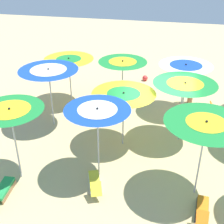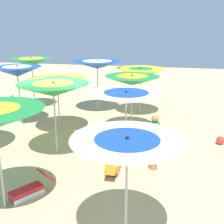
{
  "view_description": "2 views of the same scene",
  "coord_description": "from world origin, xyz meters",
  "px_view_note": "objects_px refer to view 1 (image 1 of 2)",
  "views": [
    {
      "loc": [
        9.84,
        0.41,
        6.7
      ],
      "look_at": [
        -0.31,
        -1.7,
        0.89
      ],
      "focal_mm": 49.49,
      "sensor_mm": 36.0,
      "label": 1
    },
    {
      "loc": [
        -3.95,
        9.36,
        4.14
      ],
      "look_at": [
        -1.85,
        -0.5,
        1.1
      ],
      "focal_mm": 47.71,
      "sensor_mm": 36.0,
      "label": 2
    }
  ],
  "objects_px": {
    "beach_umbrella_6": "(185,89)",
    "lounger_1": "(202,210)",
    "lounger_3": "(95,182)",
    "beach_umbrella_8": "(69,63)",
    "beach_umbrella_4": "(49,74)",
    "beach_umbrella_5": "(124,98)",
    "lounger_2": "(200,111)",
    "beach_umbrella_9": "(123,65)",
    "beach_umbrella_0": "(10,115)",
    "beach_umbrella_10": "(186,69)",
    "beach_umbrella_1": "(98,115)",
    "beach_ball": "(145,78)",
    "beach_umbrella_2": "(206,128)",
    "beachgoer_0": "(192,86)",
    "lounger_4": "(2,191)"
  },
  "relations": [
    {
      "from": "beach_umbrella_10",
      "to": "beach_ball",
      "type": "relative_size",
      "value": 7.62
    },
    {
      "from": "beach_umbrella_8",
      "to": "beach_umbrella_0",
      "type": "bearing_deg",
      "value": 0.62
    },
    {
      "from": "beach_umbrella_10",
      "to": "lounger_2",
      "type": "height_order",
      "value": "beach_umbrella_10"
    },
    {
      "from": "beachgoer_0",
      "to": "lounger_1",
      "type": "bearing_deg",
      "value": -12.68
    },
    {
      "from": "beach_umbrella_9",
      "to": "beach_umbrella_5",
      "type": "bearing_deg",
      "value": 10.77
    },
    {
      "from": "lounger_2",
      "to": "beachgoer_0",
      "type": "height_order",
      "value": "beachgoer_0"
    },
    {
      "from": "beach_umbrella_5",
      "to": "beach_umbrella_9",
      "type": "distance_m",
      "value": 2.85
    },
    {
      "from": "beach_umbrella_9",
      "to": "lounger_1",
      "type": "distance_m",
      "value": 6.87
    },
    {
      "from": "beach_umbrella_6",
      "to": "lounger_4",
      "type": "height_order",
      "value": "beach_umbrella_6"
    },
    {
      "from": "beach_umbrella_4",
      "to": "beach_umbrella_10",
      "type": "xyz_separation_m",
      "value": [
        -2.22,
        5.11,
        -0.23
      ]
    },
    {
      "from": "beach_umbrella_0",
      "to": "lounger_2",
      "type": "height_order",
      "value": "beach_umbrella_0"
    },
    {
      "from": "beach_umbrella_2",
      "to": "beach_umbrella_9",
      "type": "bearing_deg",
      "value": -147.49
    },
    {
      "from": "beach_umbrella_8",
      "to": "lounger_4",
      "type": "relative_size",
      "value": 1.63
    },
    {
      "from": "beach_umbrella_4",
      "to": "beach_umbrella_5",
      "type": "xyz_separation_m",
      "value": [
        0.78,
        3.03,
        -0.33
      ]
    },
    {
      "from": "beach_umbrella_5",
      "to": "beach_umbrella_10",
      "type": "bearing_deg",
      "value": 145.2
    },
    {
      "from": "beach_umbrella_5",
      "to": "lounger_4",
      "type": "height_order",
      "value": "beach_umbrella_5"
    },
    {
      "from": "beach_umbrella_8",
      "to": "lounger_4",
      "type": "xyz_separation_m",
      "value": [
        6.22,
        -0.11,
        -1.73
      ]
    },
    {
      "from": "beach_umbrella_8",
      "to": "lounger_1",
      "type": "xyz_separation_m",
      "value": [
        5.79,
        5.69,
        -1.73
      ]
    },
    {
      "from": "beach_umbrella_10",
      "to": "lounger_1",
      "type": "height_order",
      "value": "beach_umbrella_10"
    },
    {
      "from": "beach_umbrella_6",
      "to": "beach_umbrella_9",
      "type": "bearing_deg",
      "value": -129.11
    },
    {
      "from": "lounger_1",
      "to": "lounger_2",
      "type": "bearing_deg",
      "value": 3.94
    },
    {
      "from": "lounger_2",
      "to": "lounger_4",
      "type": "height_order",
      "value": "lounger_2"
    },
    {
      "from": "beach_umbrella_1",
      "to": "beach_umbrella_9",
      "type": "distance_m",
      "value": 4.69
    },
    {
      "from": "beach_umbrella_0",
      "to": "beach_umbrella_10",
      "type": "bearing_deg",
      "value": 137.87
    },
    {
      "from": "lounger_3",
      "to": "lounger_4",
      "type": "height_order",
      "value": "lounger_4"
    },
    {
      "from": "beach_umbrella_10",
      "to": "lounger_4",
      "type": "bearing_deg",
      "value": -38.75
    },
    {
      "from": "beach_umbrella_1",
      "to": "beachgoer_0",
      "type": "height_order",
      "value": "beach_umbrella_1"
    },
    {
      "from": "beach_umbrella_9",
      "to": "lounger_2",
      "type": "height_order",
      "value": "beach_umbrella_9"
    },
    {
      "from": "lounger_1",
      "to": "lounger_4",
      "type": "relative_size",
      "value": 0.93
    },
    {
      "from": "beach_umbrella_6",
      "to": "lounger_1",
      "type": "bearing_deg",
      "value": 10.97
    },
    {
      "from": "lounger_1",
      "to": "lounger_4",
      "type": "distance_m",
      "value": 5.81
    },
    {
      "from": "lounger_3",
      "to": "beach_ball",
      "type": "height_order",
      "value": "lounger_3"
    },
    {
      "from": "beach_umbrella_1",
      "to": "beach_umbrella_9",
      "type": "bearing_deg",
      "value": -178.96
    },
    {
      "from": "beach_umbrella_10",
      "to": "beach_ball",
      "type": "xyz_separation_m",
      "value": [
        -3.08,
        -1.93,
        -1.86
      ]
    },
    {
      "from": "beach_umbrella_8",
      "to": "lounger_2",
      "type": "relative_size",
      "value": 1.72
    },
    {
      "from": "beach_umbrella_4",
      "to": "beach_umbrella_5",
      "type": "bearing_deg",
      "value": 75.54
    },
    {
      "from": "lounger_3",
      "to": "beach_umbrella_4",
      "type": "bearing_deg",
      "value": 18.83
    },
    {
      "from": "beach_umbrella_6",
      "to": "beachgoer_0",
      "type": "xyz_separation_m",
      "value": [
        -3.19,
        0.46,
        -1.28
      ]
    },
    {
      "from": "beach_umbrella_5",
      "to": "beach_umbrella_9",
      "type": "bearing_deg",
      "value": -169.23
    },
    {
      "from": "beach_umbrella_1",
      "to": "beach_umbrella_2",
      "type": "bearing_deg",
      "value": 86.39
    },
    {
      "from": "lounger_2",
      "to": "beach_umbrella_1",
      "type": "bearing_deg",
      "value": 52.41
    },
    {
      "from": "beach_umbrella_1",
      "to": "lounger_2",
      "type": "xyz_separation_m",
      "value": [
        -4.7,
        3.36,
        -2.03
      ]
    },
    {
      "from": "beach_umbrella_6",
      "to": "lounger_1",
      "type": "xyz_separation_m",
      "value": [
        3.66,
        0.71,
        -1.95
      ]
    },
    {
      "from": "lounger_2",
      "to": "lounger_4",
      "type": "relative_size",
      "value": 0.95
    },
    {
      "from": "beach_umbrella_5",
      "to": "lounger_4",
      "type": "bearing_deg",
      "value": -41.91
    },
    {
      "from": "beach_umbrella_4",
      "to": "lounger_4",
      "type": "xyz_separation_m",
      "value": [
        4.17,
        -0.02,
        -2.04
      ]
    },
    {
      "from": "beach_umbrella_5",
      "to": "lounger_1",
      "type": "bearing_deg",
      "value": 42.9
    },
    {
      "from": "lounger_3",
      "to": "beach_umbrella_8",
      "type": "bearing_deg",
      "value": 5.6
    },
    {
      "from": "lounger_3",
      "to": "beachgoer_0",
      "type": "relative_size",
      "value": 0.75
    },
    {
      "from": "beach_umbrella_2",
      "to": "lounger_1",
      "type": "height_order",
      "value": "beach_umbrella_2"
    }
  ]
}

